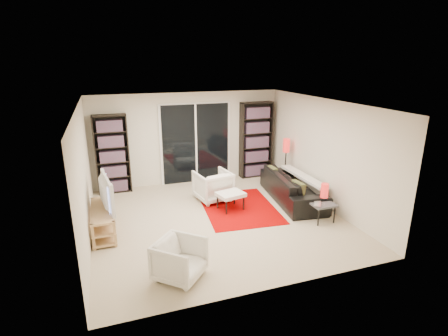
{
  "coord_description": "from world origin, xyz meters",
  "views": [
    {
      "loc": [
        -2.06,
        -6.38,
        3.21
      ],
      "look_at": [
        0.25,
        0.3,
        1.0
      ],
      "focal_mm": 28.0,
      "sensor_mm": 36.0,
      "label": 1
    }
  ],
  "objects": [
    {
      "name": "laptop",
      "position": [
        1.9,
        -0.86,
        0.41
      ],
      "size": [
        0.36,
        0.39,
        0.03
      ],
      "primitive_type": "imported",
      "rotation": [
        0.0,
        0.0,
        0.95
      ],
      "color": "silver",
      "rests_on": "side_table"
    },
    {
      "name": "ceiling",
      "position": [
        0.0,
        0.0,
        2.4
      ],
      "size": [
        5.0,
        5.0,
        0.02
      ],
      "primitive_type": "cube",
      "color": "white",
      "rests_on": "wall_back"
    },
    {
      "name": "floor_lamp",
      "position": [
        2.28,
        1.3,
        0.96
      ],
      "size": [
        0.19,
        0.19,
        1.27
      ],
      "color": "black",
      "rests_on": "floor"
    },
    {
      "name": "sliding_door",
      "position": [
        0.2,
        2.46,
        1.05
      ],
      "size": [
        1.92,
        0.08,
        2.16
      ],
      "color": "white",
      "rests_on": "ground"
    },
    {
      "name": "rug",
      "position": [
        0.63,
        0.37,
        0.01
      ],
      "size": [
        1.74,
        2.24,
        0.01
      ],
      "primitive_type": "cube",
      "rotation": [
        0.0,
        0.0,
        -0.09
      ],
      "color": "#A20000",
      "rests_on": "floor"
    },
    {
      "name": "armchair_back",
      "position": [
        0.22,
        1.0,
        0.36
      ],
      "size": [
        0.88,
        0.9,
        0.71
      ],
      "primitive_type": "imported",
      "rotation": [
        0.0,
        0.0,
        3.31
      ],
      "color": "white",
      "rests_on": "floor"
    },
    {
      "name": "bookshelf_right",
      "position": [
        1.9,
        2.33,
        1.05
      ],
      "size": [
        0.9,
        0.3,
        2.1
      ],
      "color": "black",
      "rests_on": "ground"
    },
    {
      "name": "wall_left",
      "position": [
        -2.5,
        0.0,
        1.2
      ],
      "size": [
        0.02,
        5.0,
        2.4
      ],
      "primitive_type": "cube",
      "color": "beige",
      "rests_on": "ground"
    },
    {
      "name": "tv_stand",
      "position": [
        -2.26,
        0.11,
        0.26
      ],
      "size": [
        0.42,
        1.32,
        0.5
      ],
      "color": "tan",
      "rests_on": "floor"
    },
    {
      "name": "wall_front",
      "position": [
        0.0,
        -2.5,
        1.2
      ],
      "size": [
        5.0,
        0.02,
        2.4
      ],
      "primitive_type": "cube",
      "color": "beige",
      "rests_on": "ground"
    },
    {
      "name": "sofa",
      "position": [
        2.0,
        0.4,
        0.33
      ],
      "size": [
        1.16,
        2.35,
        0.66
      ],
      "primitive_type": "imported",
      "rotation": [
        0.0,
        0.0,
        1.44
      ],
      "color": "black",
      "rests_on": "floor"
    },
    {
      "name": "tv",
      "position": [
        -2.24,
        0.11,
        0.82
      ],
      "size": [
        0.29,
        1.11,
        0.63
      ],
      "primitive_type": "imported",
      "rotation": [
        0.0,
        0.0,
        1.7
      ],
      "color": "black",
      "rests_on": "tv_stand"
    },
    {
      "name": "table_lamp",
      "position": [
        2.12,
        -0.67,
        0.58
      ],
      "size": [
        0.16,
        0.16,
        0.35
      ],
      "primitive_type": "cylinder",
      "color": "red",
      "rests_on": "side_table"
    },
    {
      "name": "wall_back",
      "position": [
        0.0,
        2.5,
        1.2
      ],
      "size": [
        5.0,
        0.02,
        2.4
      ],
      "primitive_type": "cube",
      "color": "beige",
      "rests_on": "ground"
    },
    {
      "name": "floor",
      "position": [
        0.0,
        0.0,
        0.0
      ],
      "size": [
        5.0,
        5.0,
        0.0
      ],
      "primitive_type": "plane",
      "color": "beige",
      "rests_on": "ground"
    },
    {
      "name": "armchair_front",
      "position": [
        -1.18,
        -1.79,
        0.31
      ],
      "size": [
        0.95,
        0.95,
        0.62
      ],
      "primitive_type": "imported",
      "rotation": [
        0.0,
        0.0,
        0.83
      ],
      "color": "white",
      "rests_on": "floor"
    },
    {
      "name": "side_table",
      "position": [
        2.0,
        -0.79,
        0.35
      ],
      "size": [
        0.48,
        0.48,
        0.4
      ],
      "color": "#49494E",
      "rests_on": "floor"
    },
    {
      "name": "bookshelf_left",
      "position": [
        -1.95,
        2.33,
        0.98
      ],
      "size": [
        0.8,
        0.3,
        1.95
      ],
      "color": "black",
      "rests_on": "ground"
    },
    {
      "name": "ottoman",
      "position": [
        0.42,
        0.35,
        0.35
      ],
      "size": [
        0.65,
        0.58,
        0.4
      ],
      "color": "white",
      "rests_on": "floor"
    },
    {
      "name": "wall_right",
      "position": [
        2.5,
        0.0,
        1.2
      ],
      "size": [
        0.02,
        5.0,
        2.4
      ],
      "primitive_type": "cube",
      "color": "beige",
      "rests_on": "ground"
    }
  ]
}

